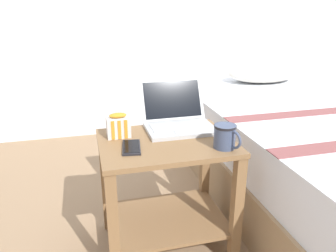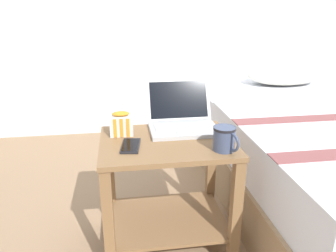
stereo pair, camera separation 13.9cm
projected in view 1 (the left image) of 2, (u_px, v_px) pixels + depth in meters
The scene contains 7 objects.
ground_plane at pixel (166, 242), 1.64m from camera, with size 8.00×8.00×0.00m, color #937556.
bed at pixel (316, 143), 2.14m from camera, with size 1.46×2.03×0.67m.
bedside_table at pixel (166, 180), 1.52m from camera, with size 0.59×0.45×0.55m.
laptop at pixel (178, 119), 1.60m from camera, with size 0.32×0.31×0.21m.
mug_front_left at pixel (225, 135), 1.36m from camera, with size 0.09×0.13×0.10m.
snack_bag at pixel (118, 126), 1.48m from camera, with size 0.10×0.08×0.11m.
cell_phone at pixel (131, 147), 1.37m from camera, with size 0.09×0.16×0.01m.
Camera 1 is at (-0.33, -1.30, 1.11)m, focal length 35.00 mm.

